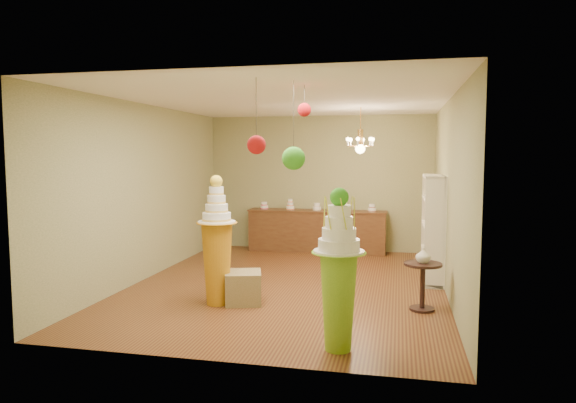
% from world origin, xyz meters
% --- Properties ---
extents(floor, '(6.50, 6.50, 0.00)m').
position_xyz_m(floor, '(0.00, 0.00, 0.00)').
color(floor, brown).
rests_on(floor, ground).
extents(ceiling, '(6.50, 6.50, 0.00)m').
position_xyz_m(ceiling, '(0.00, 0.00, 3.00)').
color(ceiling, white).
rests_on(ceiling, ground).
extents(wall_back, '(5.00, 0.04, 3.00)m').
position_xyz_m(wall_back, '(0.00, 3.25, 1.50)').
color(wall_back, '#959767').
rests_on(wall_back, ground).
extents(wall_front, '(5.00, 0.04, 3.00)m').
position_xyz_m(wall_front, '(0.00, -3.25, 1.50)').
color(wall_front, '#959767').
rests_on(wall_front, ground).
extents(wall_left, '(0.04, 6.50, 3.00)m').
position_xyz_m(wall_left, '(-2.50, 0.00, 1.50)').
color(wall_left, '#959767').
rests_on(wall_left, ground).
extents(wall_right, '(0.04, 6.50, 3.00)m').
position_xyz_m(wall_right, '(2.50, 0.00, 1.50)').
color(wall_right, '#959767').
rests_on(wall_right, ground).
extents(pedestal_green, '(0.72, 0.72, 1.79)m').
position_xyz_m(pedestal_green, '(1.13, -2.67, 0.77)').
color(pedestal_green, '#86C42B').
rests_on(pedestal_green, floor).
extents(pedestal_orange, '(0.60, 0.60, 1.85)m').
position_xyz_m(pedestal_orange, '(-0.76, -1.29, 0.75)').
color(pedestal_orange, '#C78717').
rests_on(pedestal_orange, floor).
extents(burlap_riser, '(0.63, 0.63, 0.46)m').
position_xyz_m(burlap_riser, '(-0.41, -1.18, 0.23)').
color(burlap_riser, olive).
rests_on(burlap_riser, floor).
extents(sideboard, '(3.04, 0.54, 1.16)m').
position_xyz_m(sideboard, '(0.00, 2.97, 0.48)').
color(sideboard, '#57331B').
rests_on(sideboard, floor).
extents(shelving_unit, '(0.33, 1.20, 1.80)m').
position_xyz_m(shelving_unit, '(2.34, 0.80, 0.90)').
color(shelving_unit, silver).
rests_on(shelving_unit, floor).
extents(round_table, '(0.53, 0.53, 0.66)m').
position_xyz_m(round_table, '(2.10, -0.98, 0.43)').
color(round_table, black).
rests_on(round_table, floor).
extents(vase, '(0.24, 0.24, 0.21)m').
position_xyz_m(vase, '(2.10, -0.98, 0.77)').
color(vase, silver).
rests_on(vase, round_table).
extents(pom_red_left, '(0.21, 0.21, 0.85)m').
position_xyz_m(pom_red_left, '(0.18, -2.54, 2.25)').
color(pom_red_left, '#474233').
rests_on(pom_red_left, ceiling).
extents(pom_green_mid, '(0.27, 0.27, 1.04)m').
position_xyz_m(pom_green_mid, '(0.54, -2.23, 2.10)').
color(pom_green_mid, '#474233').
rests_on(pom_green_mid, ceiling).
extents(pom_red_right, '(0.17, 0.17, 0.39)m').
position_xyz_m(pom_red_right, '(0.59, -1.80, 2.70)').
color(pom_red_right, '#474233').
rests_on(pom_red_right, ceiling).
extents(chandelier, '(0.73, 0.73, 0.85)m').
position_xyz_m(chandelier, '(1.05, 1.35, 2.30)').
color(chandelier, gold).
rests_on(chandelier, ceiling).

